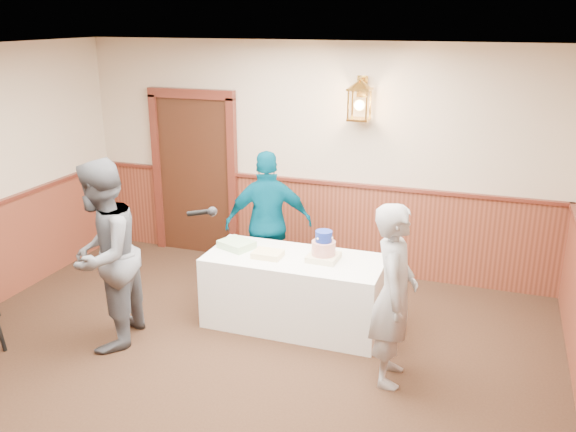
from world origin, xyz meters
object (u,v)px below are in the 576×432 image
object	(u,v)px
sheet_cake_yellow	(268,254)
sheet_cake_green	(237,244)
interviewer	(103,256)
baker	(394,295)
display_table	(294,291)
tiered_cake	(324,249)
assistant_p	(269,224)

from	to	relation	value
sheet_cake_yellow	sheet_cake_green	xyz separation A→B (m)	(-0.40, 0.13, 0.01)
interviewer	baker	size ratio (longest dim) A/B	1.13
interviewer	display_table	bearing A→B (deg)	110.51
display_table	sheet_cake_yellow	size ratio (longest dim) A/B	6.23
baker	interviewer	bearing A→B (deg)	90.05
sheet_cake_yellow	sheet_cake_green	size ratio (longest dim) A/B	0.86
display_table	interviewer	distance (m)	1.93
display_table	interviewer	world-z (taller)	interviewer
sheet_cake_green	display_table	bearing A→B (deg)	-3.61
interviewer	baker	bearing A→B (deg)	85.35
tiered_cake	sheet_cake_green	xyz separation A→B (m)	(-0.95, 0.01, -0.08)
interviewer	baker	xyz separation A→B (m)	(2.70, 0.29, -0.11)
baker	assistant_p	size ratio (longest dim) A/B	0.97
tiered_cake	assistant_p	xyz separation A→B (m)	(-0.82, 0.63, -0.04)
interviewer	baker	distance (m)	2.72
display_table	assistant_p	world-z (taller)	assistant_p
tiered_cake	sheet_cake_green	distance (m)	0.95
tiered_cake	assistant_p	bearing A→B (deg)	142.75
interviewer	assistant_p	xyz separation A→B (m)	(1.05, 1.61, -0.09)
tiered_cake	sheet_cake_yellow	world-z (taller)	tiered_cake
tiered_cake	baker	xyz separation A→B (m)	(0.82, -0.70, -0.06)
interviewer	baker	world-z (taller)	interviewer
display_table	sheet_cake_yellow	distance (m)	0.49
assistant_p	tiered_cake	bearing A→B (deg)	120.13
display_table	tiered_cake	bearing A→B (deg)	5.12
display_table	baker	world-z (taller)	baker
tiered_cake	baker	bearing A→B (deg)	-40.19
interviewer	assistant_p	size ratio (longest dim) A/B	1.11
sheet_cake_yellow	assistant_p	bearing A→B (deg)	110.22
sheet_cake_yellow	baker	size ratio (longest dim) A/B	0.18
sheet_cake_green	interviewer	world-z (taller)	interviewer
sheet_cake_yellow	interviewer	xyz separation A→B (m)	(-1.32, -0.87, 0.14)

